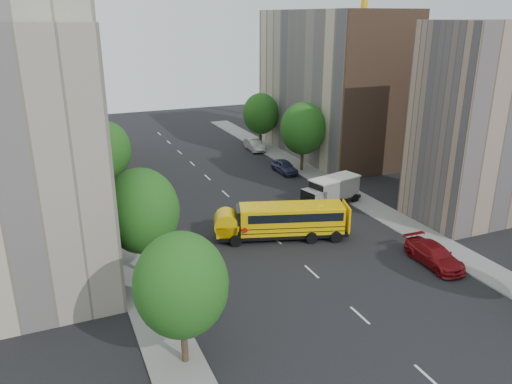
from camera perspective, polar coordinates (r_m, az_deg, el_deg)
ground at (r=42.76m, az=1.11°, el=-4.37°), size 120.00×120.00×0.00m
sidewalk_left at (r=44.34m, az=-15.36°, el=-4.12°), size 3.00×80.00×0.12m
sidewalk_right at (r=52.08m, az=10.40°, el=-0.15°), size 3.00×80.00×0.12m
lane_markings at (r=51.37m, az=-3.50°, el=-0.20°), size 0.15×64.00×0.01m
building_left_cream at (r=42.24m, az=-25.59°, el=7.65°), size 10.00×26.00×20.00m
building_left_redbrick at (r=64.50m, az=-24.81°, el=8.10°), size 10.00×15.00×13.00m
building_left_near at (r=32.34m, az=-25.52°, el=1.74°), size 10.00×7.00×17.00m
building_right_near at (r=47.05m, az=24.19°, el=7.02°), size 10.00×7.00×17.00m
building_right_far at (r=65.78m, az=8.44°, el=12.07°), size 10.00×22.00×18.00m
building_right_sidewall at (r=56.80m, az=14.30°, el=10.53°), size 10.10×0.30×18.00m
street_tree_0 at (r=25.56m, az=-8.55°, el=-10.47°), size 4.80×4.80×7.41m
street_tree_1 at (r=34.30m, az=-12.97°, el=-2.14°), size 5.12×5.12×7.90m
street_tree_2 at (r=51.38m, az=-16.82°, el=4.62°), size 4.99×4.99×7.71m
street_tree_4 at (r=57.86m, az=5.38°, el=7.24°), size 5.25×5.25×8.10m
street_tree_5 at (r=68.48m, az=0.54°, el=8.93°), size 4.86×4.86×7.51m
school_bus at (r=40.67m, az=2.95°, el=-3.16°), size 10.67×5.51×2.96m
safari_truck at (r=48.37m, az=8.57°, el=0.13°), size 6.65×3.60×2.71m
parked_car_0 at (r=32.13m, az=-6.68°, el=-11.78°), size 1.83×4.17×1.40m
parked_car_1 at (r=48.28m, az=-14.00°, el=-1.09°), size 1.95×4.93×1.60m
parked_car_3 at (r=39.07m, az=19.70°, el=-6.78°), size 2.37×5.34×1.52m
parked_car_4 at (r=58.05m, az=3.27°, el=2.92°), size 1.86×4.42×1.49m
parked_car_5 at (r=67.85m, az=-0.20°, el=5.42°), size 1.86×4.72×1.53m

